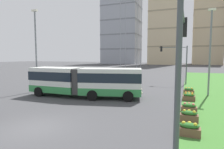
{
  "coord_description": "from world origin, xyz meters",
  "views": [
    {
      "loc": [
        8.2,
        -8.36,
        4.15
      ],
      "look_at": [
        0.44,
        11.09,
        2.2
      ],
      "focal_mm": 30.68,
      "sensor_mm": 36.0,
      "label": 1
    }
  ],
  "objects_px": {
    "flower_planter_1": "(189,116)",
    "flower_planter_0": "(189,129)",
    "flower_planter_3": "(189,97)",
    "apartment_tower_west": "(122,29)",
    "streetlight_left": "(36,47)",
    "streetlight_median": "(210,49)",
    "flower_planter_5": "(189,91)",
    "car_silver_hatch": "(101,76)",
    "apartment_tower_centre": "(207,30)",
    "traffic_light_near_right": "(181,61)",
    "flower_planter_2": "(189,108)",
    "flower_planter_4": "(189,96)",
    "apartment_tower_westcentre": "(165,13)",
    "traffic_light_far_right": "(177,58)",
    "articulated_bus": "(84,81)"
  },
  "relations": [
    {
      "from": "flower_planter_3",
      "to": "apartment_tower_west",
      "type": "relative_size",
      "value": 0.03
    },
    {
      "from": "traffic_light_near_right",
      "to": "apartment_tower_westcentre",
      "type": "height_order",
      "value": "apartment_tower_westcentre"
    },
    {
      "from": "apartment_tower_centre",
      "to": "flower_planter_0",
      "type": "bearing_deg",
      "value": -94.75
    },
    {
      "from": "traffic_light_near_right",
      "to": "flower_planter_1",
      "type": "bearing_deg",
      "value": 86.23
    },
    {
      "from": "traffic_light_far_right",
      "to": "flower_planter_2",
      "type": "bearing_deg",
      "value": -83.57
    },
    {
      "from": "flower_planter_2",
      "to": "apartment_tower_centre",
      "type": "xyz_separation_m",
      "value": [
        8.89,
        102.65,
        18.12
      ]
    },
    {
      "from": "flower_planter_1",
      "to": "flower_planter_4",
      "type": "relative_size",
      "value": 1.0
    },
    {
      "from": "flower_planter_2",
      "to": "apartment_tower_west",
      "type": "height_order",
      "value": "apartment_tower_west"
    },
    {
      "from": "traffic_light_near_right",
      "to": "streetlight_left",
      "type": "xyz_separation_m",
      "value": [
        -16.46,
        11.04,
        1.21
      ]
    },
    {
      "from": "flower_planter_2",
      "to": "traffic_light_far_right",
      "type": "height_order",
      "value": "traffic_light_far_right"
    },
    {
      "from": "flower_planter_0",
      "to": "flower_planter_1",
      "type": "xyz_separation_m",
      "value": [
        0.0,
        2.39,
        0.0
      ]
    },
    {
      "from": "flower_planter_3",
      "to": "apartment_tower_westcentre",
      "type": "height_order",
      "value": "apartment_tower_westcentre"
    },
    {
      "from": "flower_planter_4",
      "to": "apartment_tower_westcentre",
      "type": "relative_size",
      "value": 0.02
    },
    {
      "from": "traffic_light_far_right",
      "to": "streetlight_left",
      "type": "height_order",
      "value": "streetlight_left"
    },
    {
      "from": "flower_planter_1",
      "to": "flower_planter_2",
      "type": "xyz_separation_m",
      "value": [
        0.0,
        2.02,
        0.0
      ]
    },
    {
      "from": "flower_planter_3",
      "to": "apartment_tower_centre",
      "type": "xyz_separation_m",
      "value": [
        8.89,
        98.56,
        18.12
      ]
    },
    {
      "from": "flower_planter_0",
      "to": "traffic_light_near_right",
      "type": "xyz_separation_m",
      "value": [
        -0.4,
        -3.69,
        3.59
      ]
    },
    {
      "from": "traffic_light_far_right",
      "to": "traffic_light_near_right",
      "type": "relative_size",
      "value": 0.99
    },
    {
      "from": "flower_planter_1",
      "to": "flower_planter_0",
      "type": "bearing_deg",
      "value": -90.0
    },
    {
      "from": "flower_planter_3",
      "to": "flower_planter_4",
      "type": "height_order",
      "value": "same"
    },
    {
      "from": "flower_planter_4",
      "to": "apartment_tower_centre",
      "type": "bearing_deg",
      "value": 84.81
    },
    {
      "from": "articulated_bus",
      "to": "flower_planter_2",
      "type": "xyz_separation_m",
      "value": [
        10.06,
        -2.3,
        -1.23
      ]
    },
    {
      "from": "traffic_light_far_right",
      "to": "apartment_tower_westcentre",
      "type": "height_order",
      "value": "apartment_tower_westcentre"
    },
    {
      "from": "apartment_tower_westcentre",
      "to": "apartment_tower_centre",
      "type": "distance_m",
      "value": 25.32
    },
    {
      "from": "streetlight_median",
      "to": "apartment_tower_centre",
      "type": "bearing_deg",
      "value": 85.79
    },
    {
      "from": "flower_planter_2",
      "to": "streetlight_left",
      "type": "height_order",
      "value": "streetlight_left"
    },
    {
      "from": "flower_planter_4",
      "to": "articulated_bus",
      "type": "bearing_deg",
      "value": -166.13
    },
    {
      "from": "flower_planter_2",
      "to": "flower_planter_3",
      "type": "relative_size",
      "value": 1.0
    },
    {
      "from": "streetlight_left",
      "to": "streetlight_median",
      "type": "relative_size",
      "value": 1.06
    },
    {
      "from": "flower_planter_0",
      "to": "apartment_tower_centre",
      "type": "bearing_deg",
      "value": 85.25
    },
    {
      "from": "traffic_light_near_right",
      "to": "apartment_tower_west",
      "type": "distance_m",
      "value": 112.99
    },
    {
      "from": "apartment_tower_centre",
      "to": "apartment_tower_westcentre",
      "type": "bearing_deg",
      "value": -156.62
    },
    {
      "from": "apartment_tower_centre",
      "to": "flower_planter_3",
      "type": "bearing_deg",
      "value": -95.16
    },
    {
      "from": "flower_planter_2",
      "to": "apartment_tower_westcentre",
      "type": "bearing_deg",
      "value": 97.88
    },
    {
      "from": "flower_planter_2",
      "to": "flower_planter_5",
      "type": "xyz_separation_m",
      "value": [
        0.0,
        7.48,
        0.0
      ]
    },
    {
      "from": "flower_planter_5",
      "to": "car_silver_hatch",
      "type": "bearing_deg",
      "value": 149.76
    },
    {
      "from": "flower_planter_5",
      "to": "traffic_light_near_right",
      "type": "distance_m",
      "value": 15.99
    },
    {
      "from": "flower_planter_0",
      "to": "flower_planter_1",
      "type": "bearing_deg",
      "value": 90.0
    },
    {
      "from": "flower_planter_3",
      "to": "streetlight_median",
      "type": "height_order",
      "value": "streetlight_median"
    },
    {
      "from": "flower_planter_3",
      "to": "flower_planter_4",
      "type": "xyz_separation_m",
      "value": [
        0.0,
        0.69,
        0.0
      ]
    },
    {
      "from": "car_silver_hatch",
      "to": "flower_planter_2",
      "type": "xyz_separation_m",
      "value": [
        14.4,
        -15.87,
        -0.33
      ]
    },
    {
      "from": "articulated_bus",
      "to": "flower_planter_2",
      "type": "relative_size",
      "value": 10.82
    },
    {
      "from": "flower_planter_0",
      "to": "apartment_tower_westcentre",
      "type": "bearing_deg",
      "value": 97.53
    },
    {
      "from": "articulated_bus",
      "to": "flower_planter_0",
      "type": "xyz_separation_m",
      "value": [
        10.06,
        -6.7,
        -1.23
      ]
    },
    {
      "from": "flower_planter_2",
      "to": "traffic_light_near_right",
      "type": "height_order",
      "value": "traffic_light_near_right"
    },
    {
      "from": "traffic_light_near_right",
      "to": "articulated_bus",
      "type": "bearing_deg",
      "value": 132.93
    },
    {
      "from": "streetlight_left",
      "to": "streetlight_median",
      "type": "height_order",
      "value": "streetlight_left"
    },
    {
      "from": "apartment_tower_centre",
      "to": "car_silver_hatch",
      "type": "bearing_deg",
      "value": -105.03
    },
    {
      "from": "articulated_bus",
      "to": "traffic_light_near_right",
      "type": "distance_m",
      "value": 14.38
    },
    {
      "from": "streetlight_left",
      "to": "flower_planter_0",
      "type": "bearing_deg",
      "value": -23.56
    }
  ]
}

